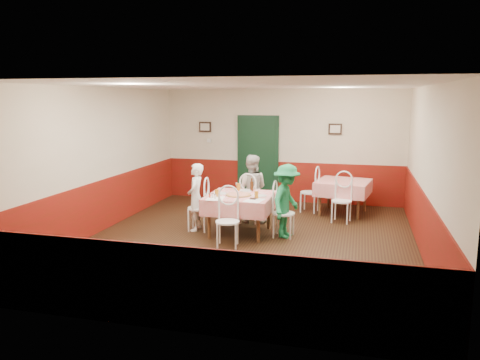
% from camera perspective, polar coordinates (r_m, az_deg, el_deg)
% --- Properties ---
extents(floor, '(7.00, 7.00, 0.00)m').
position_cam_1_polar(floor, '(8.67, 1.12, -7.40)').
color(floor, black).
rests_on(floor, ground).
extents(ceiling, '(7.00, 7.00, 0.00)m').
position_cam_1_polar(ceiling, '(8.28, 1.19, 11.43)').
color(ceiling, white).
rests_on(ceiling, back_wall).
extents(back_wall, '(6.00, 0.10, 2.80)m').
position_cam_1_polar(back_wall, '(11.77, 5.12, 4.14)').
color(back_wall, beige).
rests_on(back_wall, ground).
extents(front_wall, '(6.00, 0.10, 2.80)m').
position_cam_1_polar(front_wall, '(5.08, -8.06, -3.68)').
color(front_wall, beige).
rests_on(front_wall, ground).
extents(left_wall, '(0.10, 7.00, 2.80)m').
position_cam_1_polar(left_wall, '(9.51, -16.74, 2.37)').
color(left_wall, beige).
rests_on(left_wall, ground).
extents(right_wall, '(0.10, 7.00, 2.80)m').
position_cam_1_polar(right_wall, '(8.21, 21.98, 0.92)').
color(right_wall, beige).
rests_on(right_wall, ground).
extents(wainscot_back, '(6.00, 0.03, 1.00)m').
position_cam_1_polar(wainscot_back, '(11.88, 5.04, -0.19)').
color(wainscot_back, maroon).
rests_on(wainscot_back, ground).
extents(wainscot_front, '(6.00, 0.03, 1.00)m').
position_cam_1_polar(wainscot_front, '(5.38, -7.75, -13.01)').
color(wainscot_front, maroon).
rests_on(wainscot_front, ground).
extents(wainscot_left, '(0.03, 7.00, 1.00)m').
position_cam_1_polar(wainscot_left, '(9.65, -16.39, -2.93)').
color(wainscot_left, maroon).
rests_on(wainscot_left, ground).
extents(wainscot_right, '(0.03, 7.00, 1.00)m').
position_cam_1_polar(wainscot_right, '(8.39, 21.47, -5.16)').
color(wainscot_right, maroon).
rests_on(wainscot_right, ground).
extents(door, '(0.96, 0.06, 2.10)m').
position_cam_1_polar(door, '(11.87, 2.19, 2.53)').
color(door, black).
rests_on(door, ground).
extents(picture_left, '(0.32, 0.03, 0.26)m').
position_cam_1_polar(picture_left, '(12.17, -4.27, 6.47)').
color(picture_left, black).
rests_on(picture_left, back_wall).
extents(picture_right, '(0.32, 0.03, 0.26)m').
position_cam_1_polar(picture_right, '(11.54, 11.53, 6.11)').
color(picture_right, black).
rests_on(picture_right, back_wall).
extents(thermostat, '(0.10, 0.03, 0.10)m').
position_cam_1_polar(thermostat, '(12.17, -3.80, 4.82)').
color(thermostat, white).
rests_on(thermostat, back_wall).
extents(main_table, '(1.23, 1.23, 0.77)m').
position_cam_1_polar(main_table, '(9.03, 0.00, -4.22)').
color(main_table, red).
rests_on(main_table, ground).
extents(second_table, '(1.29, 1.29, 0.77)m').
position_cam_1_polar(second_table, '(10.80, 12.43, -2.09)').
color(second_table, red).
rests_on(second_table, ground).
extents(chair_left, '(0.45, 0.45, 0.90)m').
position_cam_1_polar(chair_left, '(9.26, -5.10, -3.42)').
color(chair_left, white).
rests_on(chair_left, ground).
extents(chair_right, '(0.43, 0.43, 0.90)m').
position_cam_1_polar(chair_right, '(8.83, 5.35, -4.08)').
color(chair_right, white).
rests_on(chair_right, ground).
extents(chair_far, '(0.46, 0.46, 0.90)m').
position_cam_1_polar(chair_far, '(9.81, 1.28, -2.62)').
color(chair_far, white).
rests_on(chair_far, ground).
extents(chair_near, '(0.48, 0.48, 0.90)m').
position_cam_1_polar(chair_near, '(8.22, -1.54, -5.12)').
color(chair_near, white).
rests_on(chair_near, ground).
extents(chair_second_a, '(0.48, 0.48, 0.90)m').
position_cam_1_polar(chair_second_a, '(10.83, 8.48, -1.52)').
color(chair_second_a, white).
rests_on(chair_second_a, ground).
extents(chair_second_b, '(0.48, 0.48, 0.90)m').
position_cam_1_polar(chair_second_b, '(10.05, 12.28, -2.54)').
color(chair_second_b, white).
rests_on(chair_second_b, ground).
extents(pizza, '(0.47, 0.47, 0.03)m').
position_cam_1_polar(pizza, '(8.88, -0.18, -1.81)').
color(pizza, '#B74723').
rests_on(pizza, main_table).
extents(plate_left, '(0.25, 0.25, 0.01)m').
position_cam_1_polar(plate_left, '(9.04, -2.43, -1.66)').
color(plate_left, white).
rests_on(plate_left, main_table).
extents(plate_right, '(0.25, 0.25, 0.01)m').
position_cam_1_polar(plate_right, '(8.83, 2.44, -1.93)').
color(plate_right, white).
rests_on(plate_right, main_table).
extents(plate_far, '(0.25, 0.25, 0.01)m').
position_cam_1_polar(plate_far, '(9.32, 0.70, -1.29)').
color(plate_far, white).
rests_on(plate_far, main_table).
extents(glass_a, '(0.07, 0.07, 0.14)m').
position_cam_1_polar(glass_a, '(8.78, -2.84, -1.60)').
color(glass_a, '#BF7219').
rests_on(glass_a, main_table).
extents(glass_b, '(0.07, 0.07, 0.13)m').
position_cam_1_polar(glass_b, '(8.61, 2.01, -1.83)').
color(glass_b, '#BF7219').
rests_on(glass_b, main_table).
extents(glass_c, '(0.08, 0.08, 0.14)m').
position_cam_1_polar(glass_c, '(9.35, -0.18, -0.86)').
color(glass_c, '#BF7219').
rests_on(glass_c, main_table).
extents(beer_bottle, '(0.06, 0.06, 0.23)m').
position_cam_1_polar(beer_bottle, '(9.29, 1.45, -0.65)').
color(beer_bottle, '#381C0A').
rests_on(beer_bottle, main_table).
extents(shaker_a, '(0.04, 0.04, 0.09)m').
position_cam_1_polar(shaker_a, '(8.68, -3.35, -1.90)').
color(shaker_a, silver).
rests_on(shaker_a, main_table).
extents(shaker_b, '(0.04, 0.04, 0.09)m').
position_cam_1_polar(shaker_b, '(8.60, -3.04, -2.02)').
color(shaker_b, silver).
rests_on(shaker_b, main_table).
extents(shaker_c, '(0.04, 0.04, 0.09)m').
position_cam_1_polar(shaker_c, '(8.71, -3.72, -1.87)').
color(shaker_c, '#B23319').
rests_on(shaker_c, main_table).
extents(menu_left, '(0.35, 0.44, 0.00)m').
position_cam_1_polar(menu_left, '(8.64, -3.02, -2.25)').
color(menu_left, white).
rests_on(menu_left, main_table).
extents(menu_right, '(0.38, 0.46, 0.00)m').
position_cam_1_polar(menu_right, '(8.47, 1.78, -2.49)').
color(menu_right, white).
rests_on(menu_right, main_table).
extents(wallet, '(0.11, 0.09, 0.02)m').
position_cam_1_polar(wallet, '(8.56, 1.59, -2.29)').
color(wallet, black).
rests_on(wallet, main_table).
extents(diner_left, '(0.37, 0.52, 1.33)m').
position_cam_1_polar(diner_left, '(9.23, -5.41, -2.10)').
color(diner_left, gray).
rests_on(diner_left, ground).
extents(diner_far, '(0.72, 0.57, 1.43)m').
position_cam_1_polar(diner_far, '(9.80, 1.36, -1.05)').
color(diner_far, gray).
rests_on(diner_far, ground).
extents(diner_right, '(0.70, 0.99, 1.39)m').
position_cam_1_polar(diner_right, '(8.77, 5.70, -2.56)').
color(diner_right, gray).
rests_on(diner_right, ground).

